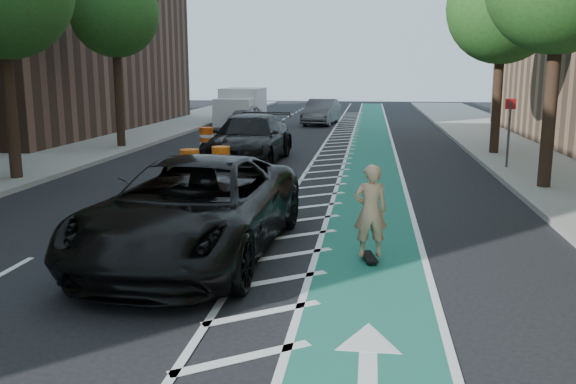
% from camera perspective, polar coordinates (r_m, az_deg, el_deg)
% --- Properties ---
extents(ground, '(120.00, 120.00, 0.00)m').
position_cam_1_polar(ground, '(10.48, -9.19, -7.82)').
color(ground, black).
rests_on(ground, ground).
extents(bike_lane, '(2.00, 90.00, 0.01)m').
position_cam_1_polar(bike_lane, '(19.75, 7.76, 1.29)').
color(bike_lane, '#1C624B').
rests_on(bike_lane, ground).
extents(buffer_strip, '(1.40, 90.00, 0.01)m').
position_cam_1_polar(buffer_strip, '(19.80, 3.42, 1.40)').
color(buffer_strip, silver).
rests_on(buffer_strip, ground).
extents(sidewalk_left, '(5.00, 90.00, 0.15)m').
position_cam_1_polar(sidewalk_left, '(23.34, -24.62, 2.07)').
color(sidewalk_left, gray).
rests_on(sidewalk_left, ground).
extents(curb_right, '(0.12, 90.00, 0.16)m').
position_cam_1_polar(curb_right, '(20.16, 19.35, 1.17)').
color(curb_right, gray).
rests_on(curb_right, ground).
extents(curb_left, '(0.12, 90.00, 0.16)m').
position_cam_1_polar(curb_left, '(22.13, -19.25, 2.03)').
color(curb_left, gray).
rests_on(curb_left, ground).
extents(tree_r_d, '(4.20, 4.20, 7.90)m').
position_cam_1_polar(tree_r_d, '(26.04, 19.43, 15.91)').
color(tree_r_d, '#382619').
rests_on(tree_r_d, ground).
extents(tree_l_d, '(4.20, 4.20, 7.90)m').
position_cam_1_polar(tree_l_d, '(27.78, -15.90, 15.78)').
color(tree_l_d, '#382619').
rests_on(tree_l_d, ground).
extents(sign_post, '(0.35, 0.08, 2.47)m').
position_cam_1_polar(sign_post, '(22.05, 19.96, 5.29)').
color(sign_post, '#4C4C4C').
rests_on(sign_post, ground).
extents(skateboard, '(0.34, 0.75, 0.10)m').
position_cam_1_polar(skateboard, '(11.23, 7.59, -6.03)').
color(skateboard, black).
rests_on(skateboard, ground).
extents(skateboarder, '(0.68, 0.52, 1.69)m').
position_cam_1_polar(skateboarder, '(11.01, 7.71, -1.74)').
color(skateboarder, tan).
rests_on(skateboarder, skateboard).
extents(suv_near, '(3.34, 6.66, 1.81)m').
position_cam_1_polar(suv_near, '(11.40, -8.77, -1.51)').
color(suv_near, black).
rests_on(suv_near, ground).
extents(suv_far, '(2.74, 6.20, 1.77)m').
position_cam_1_polar(suv_far, '(22.88, -3.61, 4.96)').
color(suv_far, black).
rests_on(suv_far, ground).
extents(car_silver, '(1.77, 4.07, 1.37)m').
position_cam_1_polar(car_silver, '(37.48, -3.97, 7.12)').
color(car_silver, gray).
rests_on(car_silver, ground).
extents(car_grey, '(2.28, 5.03, 1.60)m').
position_cam_1_polar(car_grey, '(39.30, 3.14, 7.50)').
color(car_grey, '#5A5B5F').
rests_on(car_grey, ground).
extents(box_truck, '(2.51, 5.45, 2.26)m').
position_cam_1_polar(box_truck, '(39.95, -4.41, 7.89)').
color(box_truck, silver).
rests_on(box_truck, ground).
extents(barrel_a, '(0.75, 0.75, 1.02)m').
position_cam_1_polar(barrel_a, '(19.07, -9.14, 2.35)').
color(barrel_a, '#DC590B').
rests_on(barrel_a, ground).
extents(barrel_b, '(0.74, 0.74, 1.01)m').
position_cam_1_polar(barrel_b, '(19.76, -6.28, 2.72)').
color(barrel_b, '#E45E0C').
rests_on(barrel_b, ground).
extents(barrel_c, '(0.75, 0.75, 1.02)m').
position_cam_1_polar(barrel_c, '(26.38, -7.62, 4.85)').
color(barrel_c, '#E24A0B').
rests_on(barrel_c, ground).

